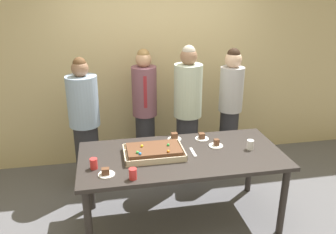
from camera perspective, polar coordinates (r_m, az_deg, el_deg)
name	(u,v)px	position (r m, az deg, el deg)	size (l,w,h in m)	color
ground_plane	(181,219)	(3.89, 2.13, -16.60)	(12.00, 12.00, 0.00)	#5B5B60
interior_back_panel	(156,54)	(4.74, -2.07, 10.34)	(8.00, 0.12, 3.00)	#CCB784
party_table	(182,161)	(3.50, 2.28, -7.36)	(2.04, 0.96, 0.79)	#2D2826
sheet_cake	(154,152)	(3.42, -2.37, -5.76)	(0.59, 0.39, 0.11)	beige
plated_slice_near_left	(174,137)	(3.77, 1.03, -3.40)	(0.15, 0.15, 0.08)	white
plated_slice_near_right	(106,173)	(3.14, -10.24, -9.11)	(0.15, 0.15, 0.07)	white
plated_slice_far_left	(216,144)	(3.65, 7.98, -4.49)	(0.15, 0.15, 0.07)	white
plated_slice_far_right	(202,137)	(3.80, 5.63, -3.36)	(0.15, 0.15, 0.07)	white
drink_cup_nearest	(133,174)	(3.04, -5.84, -9.35)	(0.07, 0.07, 0.10)	red
drink_cup_middle	(250,145)	(3.64, 13.47, -4.49)	(0.07, 0.07, 0.10)	white
drink_cup_far_end	(94,164)	(3.25, -12.21, -7.56)	(0.07, 0.07, 0.10)	red
cake_server_utensil	(193,152)	(3.50, 4.17, -5.83)	(0.03, 0.20, 0.01)	silver
person_serving_front	(85,123)	(4.22, -13.61, -1.01)	(0.36, 0.36, 1.63)	#28282D
person_green_shirt_behind	(145,111)	(4.42, -3.86, 1.07)	(0.31, 0.31, 1.66)	#28282D
person_striped_tie_right	(188,113)	(4.26, 3.26, 0.73)	(0.34, 0.34, 1.73)	#28282D
person_far_right_suit	(230,109)	(4.50, 10.24, 1.33)	(0.30, 0.30, 1.67)	#28282D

